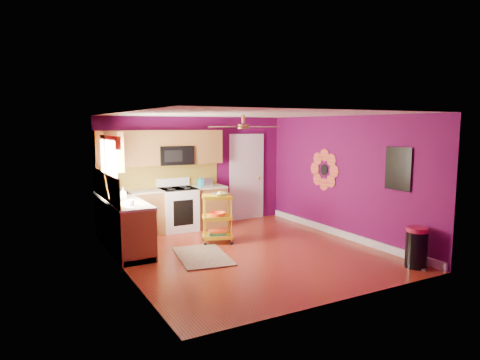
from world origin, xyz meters
TOP-DOWN VIEW (x-y plane):
  - ground at (0.00, 0.00)m, footprint 5.00×5.00m
  - room_envelope at (0.03, 0.00)m, footprint 4.54×5.04m
  - lower_cabinets at (-1.35, 1.82)m, footprint 2.81×2.31m
  - electric_range at (-0.55, 2.17)m, footprint 0.76×0.66m
  - upper_cabinetry at (-1.24, 2.17)m, footprint 2.80×2.30m
  - left_window at (-2.22, 1.05)m, footprint 0.08×1.35m
  - panel_door at (1.35, 2.47)m, footprint 0.95×0.11m
  - right_wall_art at (2.23, -0.34)m, footprint 0.04×2.74m
  - ceiling_fan at (0.00, 0.20)m, footprint 1.01×1.01m
  - shag_rug at (-0.86, 0.13)m, footprint 1.05×1.49m
  - rolling_cart at (-0.23, 0.81)m, footprint 0.68×0.58m
  - trash_can at (1.98, -2.06)m, footprint 0.46×0.46m
  - teal_kettle at (0.01, 2.20)m, footprint 0.18×0.18m
  - toaster at (0.15, 2.17)m, footprint 0.22×0.15m
  - soap_bottle_a at (-1.92, 1.39)m, footprint 0.09×0.10m
  - soap_bottle_b at (-2.02, 1.22)m, footprint 0.13×0.13m
  - counter_dish at (-2.01, 1.82)m, footprint 0.27×0.27m
  - counter_cup at (-1.98, 0.61)m, footprint 0.13×0.13m

SIDE VIEW (x-z plane):
  - ground at x=0.00m, z-range 0.00..0.00m
  - shag_rug at x=-0.86m, z-range 0.00..0.02m
  - trash_can at x=1.98m, z-range 0.00..0.66m
  - lower_cabinets at x=-1.35m, z-range -0.04..0.90m
  - electric_range at x=-0.55m, z-range -0.08..1.05m
  - rolling_cart at x=-0.23m, z-range 0.01..1.05m
  - counter_dish at x=-2.01m, z-range 0.94..1.01m
  - counter_cup at x=-1.98m, z-range 0.94..1.04m
  - soap_bottle_b at x=-2.02m, z-range 0.94..1.10m
  - teal_kettle at x=0.01m, z-range 0.92..1.13m
  - panel_door at x=1.35m, z-range -0.05..2.10m
  - toaster at x=0.15m, z-range 0.94..1.12m
  - soap_bottle_a at x=-1.92m, z-range 0.94..1.15m
  - right_wall_art at x=2.23m, z-range 0.92..1.96m
  - room_envelope at x=0.03m, z-range 0.37..2.89m
  - left_window at x=-2.22m, z-range 1.20..2.28m
  - upper_cabinetry at x=-1.24m, z-range 1.17..2.43m
  - ceiling_fan at x=0.00m, z-range 2.16..2.42m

